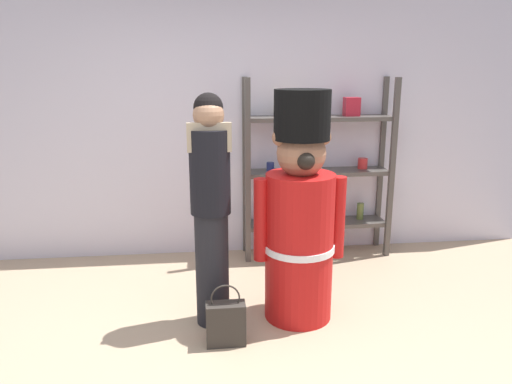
% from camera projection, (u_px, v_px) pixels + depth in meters
% --- Properties ---
extents(ground_plane, '(6.40, 6.40, 0.00)m').
position_uv_depth(ground_plane, '(249.00, 375.00, 3.02)').
color(ground_plane, tan).
extents(back_wall, '(6.40, 0.12, 2.60)m').
position_uv_depth(back_wall, '(226.00, 126.00, 4.81)').
color(back_wall, silver).
rests_on(back_wall, ground_plane).
extents(merchandise_shelf, '(1.47, 0.35, 1.78)m').
position_uv_depth(merchandise_shelf, '(318.00, 168.00, 4.80)').
color(merchandise_shelf, '#4C4742').
rests_on(merchandise_shelf, ground_plane).
extents(teddy_bear_guard, '(0.69, 0.53, 1.72)m').
position_uv_depth(teddy_bear_guard, '(300.00, 219.00, 3.56)').
color(teddy_bear_guard, red).
rests_on(teddy_bear_guard, ground_plane).
extents(person_shopper, '(0.30, 0.29, 1.70)m').
position_uv_depth(person_shopper, '(211.00, 205.00, 3.43)').
color(person_shopper, black).
rests_on(person_shopper, ground_plane).
extents(shopping_bag, '(0.27, 0.13, 0.44)m').
position_uv_depth(shopping_bag, '(226.00, 323.00, 3.33)').
color(shopping_bag, '#332D28').
rests_on(shopping_bag, ground_plane).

